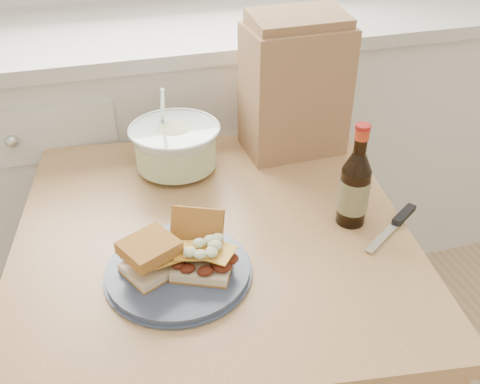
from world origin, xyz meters
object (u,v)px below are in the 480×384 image
object	(u,v)px
plate	(178,271)
coleslaw_bowl	(176,149)
beer_bottle	(354,187)
paper_bag	(294,91)
dining_table	(214,264)

from	to	relation	value
plate	coleslaw_bowl	world-z (taller)	coleslaw_bowl
beer_bottle	coleslaw_bowl	bearing A→B (deg)	120.75
coleslaw_bowl	paper_bag	size ratio (longest dim) A/B	0.69
dining_table	plate	distance (m)	0.20
beer_bottle	paper_bag	size ratio (longest dim) A/B	0.71
dining_table	beer_bottle	world-z (taller)	beer_bottle
paper_bag	beer_bottle	bearing A→B (deg)	-91.06
dining_table	plate	xyz separation A→B (m)	(-0.10, -0.12, 0.11)
plate	paper_bag	bearing A→B (deg)	46.47
beer_bottle	dining_table	bearing A→B (deg)	154.53
paper_bag	dining_table	bearing A→B (deg)	-137.05
dining_table	paper_bag	bearing A→B (deg)	53.06
plate	beer_bottle	world-z (taller)	beer_bottle
plate	coleslaw_bowl	xyz separation A→B (m)	(0.07, 0.39, 0.05)
plate	paper_bag	xyz separation A→B (m)	(0.40, 0.42, 0.16)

